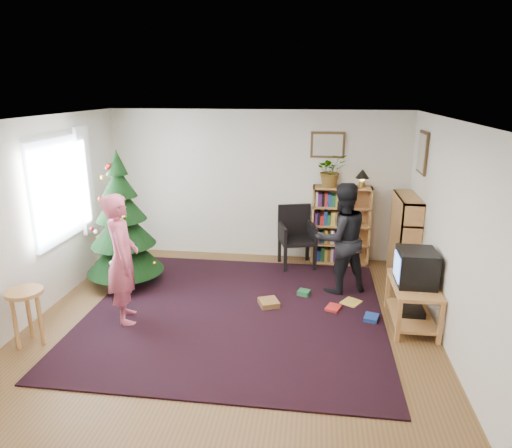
# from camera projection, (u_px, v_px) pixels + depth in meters

# --- Properties ---
(floor) EXTENTS (5.00, 5.00, 0.00)m
(floor) POSITION_uv_depth(u_px,v_px,m) (231.00, 324.00, 5.69)
(floor) COLOR brown
(floor) RESTS_ON ground
(ceiling) EXTENTS (5.00, 5.00, 0.00)m
(ceiling) POSITION_uv_depth(u_px,v_px,m) (228.00, 120.00, 4.97)
(ceiling) COLOR white
(ceiling) RESTS_ON wall_back
(wall_back) EXTENTS (5.00, 0.02, 2.50)m
(wall_back) POSITION_uv_depth(u_px,v_px,m) (257.00, 185.00, 7.71)
(wall_back) COLOR silver
(wall_back) RESTS_ON floor
(wall_front) EXTENTS (5.00, 0.02, 2.50)m
(wall_front) POSITION_uv_depth(u_px,v_px,m) (157.00, 343.00, 2.96)
(wall_front) COLOR silver
(wall_front) RESTS_ON floor
(wall_left) EXTENTS (0.02, 5.00, 2.50)m
(wall_left) POSITION_uv_depth(u_px,v_px,m) (31.00, 221.00, 5.65)
(wall_left) COLOR silver
(wall_left) RESTS_ON floor
(wall_right) EXTENTS (0.02, 5.00, 2.50)m
(wall_right) POSITION_uv_depth(u_px,v_px,m) (453.00, 238.00, 5.02)
(wall_right) COLOR silver
(wall_right) RESTS_ON floor
(rug) EXTENTS (3.80, 3.60, 0.02)m
(rug) POSITION_uv_depth(u_px,v_px,m) (235.00, 312.00, 5.98)
(rug) COLOR black
(rug) RESTS_ON floor
(window_pane) EXTENTS (0.04, 1.20, 1.40)m
(window_pane) POSITION_uv_depth(u_px,v_px,m) (58.00, 191.00, 6.15)
(window_pane) COLOR silver
(window_pane) RESTS_ON wall_left
(curtain) EXTENTS (0.06, 0.35, 1.60)m
(curtain) POSITION_uv_depth(u_px,v_px,m) (86.00, 181.00, 6.80)
(curtain) COLOR white
(curtain) RESTS_ON wall_left
(picture_back) EXTENTS (0.55, 0.03, 0.42)m
(picture_back) POSITION_uv_depth(u_px,v_px,m) (328.00, 145.00, 7.34)
(picture_back) COLOR #4C3319
(picture_back) RESTS_ON wall_back
(picture_right) EXTENTS (0.03, 0.50, 0.60)m
(picture_right) POSITION_uv_depth(u_px,v_px,m) (423.00, 153.00, 6.48)
(picture_right) COLOR #4C3319
(picture_right) RESTS_ON wall_right
(christmas_tree) EXTENTS (1.12, 1.12, 2.02)m
(christmas_tree) POSITION_uv_depth(u_px,v_px,m) (123.00, 230.00, 6.63)
(christmas_tree) COLOR #3F2816
(christmas_tree) RESTS_ON rug
(bookshelf_back) EXTENTS (0.95, 0.30, 1.30)m
(bookshelf_back) POSITION_uv_depth(u_px,v_px,m) (341.00, 224.00, 7.54)
(bookshelf_back) COLOR #BD7F43
(bookshelf_back) RESTS_ON floor
(bookshelf_right) EXTENTS (0.30, 0.95, 1.30)m
(bookshelf_right) POSITION_uv_depth(u_px,v_px,m) (404.00, 237.00, 6.89)
(bookshelf_right) COLOR #BD7F43
(bookshelf_right) RESTS_ON floor
(tv_stand) EXTENTS (0.52, 0.94, 0.55)m
(tv_stand) POSITION_uv_depth(u_px,v_px,m) (413.00, 300.00, 5.61)
(tv_stand) COLOR #BD7F43
(tv_stand) RESTS_ON floor
(crt_tv) EXTENTS (0.45, 0.49, 0.43)m
(crt_tv) POSITION_uv_depth(u_px,v_px,m) (416.00, 267.00, 5.49)
(crt_tv) COLOR black
(crt_tv) RESTS_ON tv_stand
(armchair) EXTENTS (0.67, 0.68, 0.99)m
(armchair) POSITION_uv_depth(u_px,v_px,m) (297.00, 233.00, 7.50)
(armchair) COLOR black
(armchair) RESTS_ON rug
(stool) EXTENTS (0.40, 0.40, 0.67)m
(stool) POSITION_uv_depth(u_px,v_px,m) (26.00, 303.00, 5.12)
(stool) COLOR #BD7F43
(stool) RESTS_ON floor
(person_standing) EXTENTS (0.61, 0.71, 1.65)m
(person_standing) POSITION_uv_depth(u_px,v_px,m) (122.00, 259.00, 5.57)
(person_standing) COLOR #B94A60
(person_standing) RESTS_ON rug
(person_by_chair) EXTENTS (0.96, 0.87, 1.60)m
(person_by_chair) POSITION_uv_depth(u_px,v_px,m) (341.00, 239.00, 6.41)
(person_by_chair) COLOR black
(person_by_chair) RESTS_ON rug
(potted_plant) EXTENTS (0.58, 0.54, 0.53)m
(potted_plant) POSITION_uv_depth(u_px,v_px,m) (331.00, 170.00, 7.31)
(potted_plant) COLOR gray
(potted_plant) RESTS_ON bookshelf_back
(table_lamp) EXTENTS (0.22, 0.22, 0.30)m
(table_lamp) POSITION_uv_depth(u_px,v_px,m) (362.00, 175.00, 7.27)
(table_lamp) COLOR #A57F33
(table_lamp) RESTS_ON bookshelf_back
(floor_clutter) EXTENTS (1.53, 0.81, 0.08)m
(floor_clutter) POSITION_uv_depth(u_px,v_px,m) (325.00, 304.00, 6.13)
(floor_clutter) COLOR #A51E19
(floor_clutter) RESTS_ON rug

